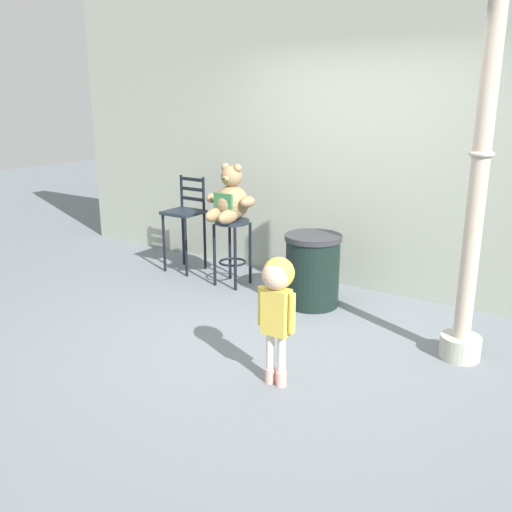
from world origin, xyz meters
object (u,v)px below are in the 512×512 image
Objects in this scene: trash_bin at (312,270)px; bar_chair_empty at (185,217)px; lamppost at (474,224)px; child_walking at (277,294)px; bar_stool_with_teddy at (232,239)px; teddy_bear at (230,200)px.

trash_bin is 0.65× the size of bar_chair_empty.
trash_bin is 0.26× the size of lamppost.
child_walking is 0.86× the size of bar_chair_empty.
bar_stool_with_teddy is 0.77× the size of child_walking.
lamppost reaches higher than teddy_bear.
child_walking is 1.63m from trash_bin.
teddy_bear is at bearing 171.09° from lamppost.
bar_chair_empty is at bearing 173.98° from trash_bin.
lamppost is (0.96, 1.14, 0.39)m from child_walking.
teddy_bear is at bearing 67.83° from child_walking.
teddy_bear is 0.84× the size of trash_bin.
bar_stool_with_teddy is 1.02× the size of trash_bin.
teddy_bear is 0.63× the size of child_walking.
child_walking is 1.54m from lamppost.
lamppost is 2.51× the size of bar_chair_empty.
bar_stool_with_teddy is at bearing 67.29° from child_walking.
teddy_bear is 0.83m from bar_chair_empty.
bar_stool_with_teddy is 1.21× the size of teddy_bear.
lamppost is at bearing -17.42° from child_walking.
child_walking is 1.32× the size of trash_bin.
bar_stool_with_teddy reaches higher than trash_bin.
child_walking is at bearing -130.16° from lamppost.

